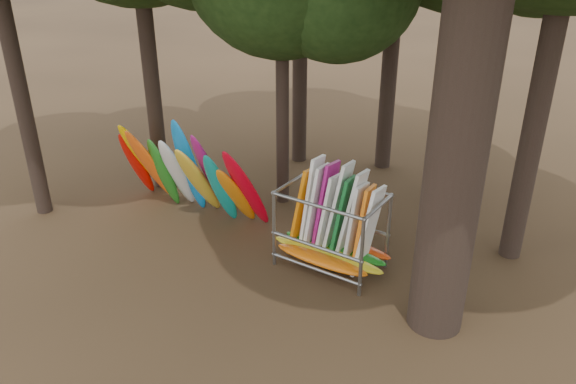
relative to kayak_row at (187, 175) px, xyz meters
The scene contains 3 objects.
ground 3.87m from the kayak_row, 15.47° to the right, with size 120.00×120.00×0.00m, color #47331E.
kayak_row is the anchor object (origin of this frame).
storage_rack 5.06m from the kayak_row, ahead, with size 3.19×1.57×2.87m.
Camera 1 is at (7.53, -10.17, 8.10)m, focal length 35.00 mm.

